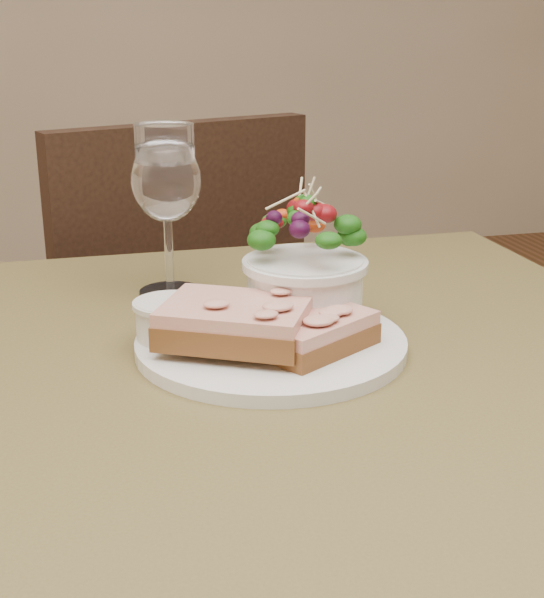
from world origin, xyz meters
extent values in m
cube|color=#4F4422|center=(0.00, 0.00, 0.73)|extent=(0.80, 0.80, 0.04)
cylinder|color=black|center=(0.34, 0.34, 0.35)|extent=(0.05, 0.05, 0.71)
cube|color=black|center=(-0.06, 0.74, 0.45)|extent=(0.53, 0.53, 0.04)
cube|color=black|center=(0.00, 0.56, 0.68)|extent=(0.41, 0.17, 0.45)
cube|color=black|center=(-0.06, 0.74, 0.23)|extent=(0.46, 0.46, 0.45)
cylinder|color=silver|center=(0.00, 0.03, 0.76)|extent=(0.25, 0.25, 0.01)
cube|color=#512915|center=(0.03, 0.00, 0.77)|extent=(0.13, 0.12, 0.02)
cube|color=beige|center=(0.03, 0.00, 0.79)|extent=(0.13, 0.12, 0.01)
cube|color=#512915|center=(-0.03, 0.02, 0.78)|extent=(0.16, 0.14, 0.02)
cube|color=beige|center=(-0.03, 0.02, 0.80)|extent=(0.16, 0.14, 0.01)
cylinder|color=beige|center=(-0.09, 0.06, 0.78)|extent=(0.06, 0.06, 0.04)
cylinder|color=olive|center=(-0.09, 0.06, 0.80)|extent=(0.06, 0.06, 0.01)
cylinder|color=silver|center=(0.05, 0.07, 0.79)|extent=(0.11, 0.11, 0.06)
ellipsoid|color=#113509|center=(0.05, 0.07, 0.85)|extent=(0.10, 0.10, 0.06)
ellipsoid|color=#113509|center=(-0.04, 0.11, 0.77)|extent=(0.04, 0.04, 0.01)
sphere|color=#980812|center=(-0.06, 0.10, 0.77)|extent=(0.02, 0.02, 0.02)
cylinder|color=white|center=(-0.06, 0.22, 0.75)|extent=(0.07, 0.07, 0.00)
cylinder|color=white|center=(-0.06, 0.22, 0.80)|extent=(0.01, 0.01, 0.09)
ellipsoid|color=white|center=(-0.06, 0.22, 0.88)|extent=(0.08, 0.08, 0.09)
camera|label=1|loc=(-0.17, -0.67, 1.05)|focal=50.00mm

